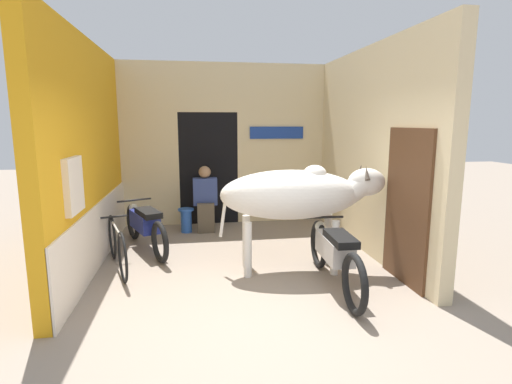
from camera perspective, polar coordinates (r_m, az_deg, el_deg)
The scene contains 10 objects.
ground_plane at distance 4.40m, azimuth 0.60°, elevation -17.94°, with size 30.00×30.00×0.00m, color gray.
wall_left_shopfront at distance 6.12m, azimuth -22.96°, elevation 4.42°, with size 0.25×4.21×3.21m.
wall_back_with_doorway at distance 8.38m, azimuth -5.60°, elevation 5.35°, with size 4.07×0.93×3.21m.
wall_right_with_door at distance 6.53m, azimuth 16.21°, elevation 5.37°, with size 0.22×4.21×3.21m.
cow at distance 5.48m, azimuth 5.91°, elevation -0.42°, with size 2.31×0.87×1.49m.
motorcycle_near at distance 5.13m, azimuth 11.14°, elevation -8.49°, with size 0.58×2.10×0.79m.
motorcycle_far at distance 6.71m, azimuth -15.58°, elevation -4.46°, with size 0.93×1.94×0.75m.
bicycle at distance 5.99m, azimuth -19.24°, elevation -7.23°, with size 0.61×1.64×0.68m.
shopkeeper_seated at distance 7.60m, azimuth -7.25°, elevation -0.74°, with size 0.45×0.34×1.24m.
plastic_stool at distance 7.66m, azimuth -9.94°, elevation -3.91°, with size 0.29×0.29×0.45m.
Camera 1 is at (-0.66, -3.83, 2.06)m, focal length 28.00 mm.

